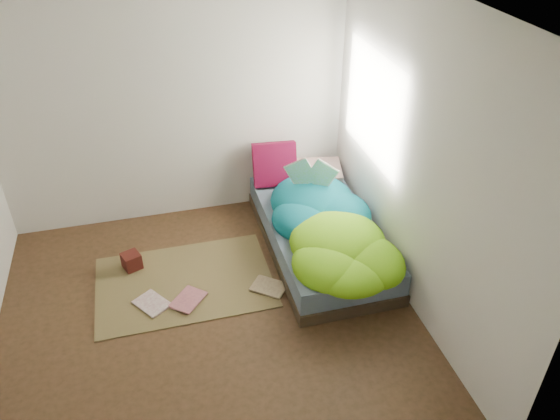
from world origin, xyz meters
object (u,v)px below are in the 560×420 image
object	(u,v)px
open_book	(311,166)
floor_book_b	(178,296)
floor_book_a	(142,310)
wooden_box	(132,261)
pillow_magenta	(275,164)
bed	(320,235)

from	to	relation	value
open_book	floor_book_b	size ratio (longest dim) A/B	1.38
floor_book_a	floor_book_b	xyz separation A→B (m)	(0.32, 0.10, 0.00)
open_book	wooden_box	xyz separation A→B (m)	(-1.81, -0.11, -0.72)
open_book	floor_book_a	size ratio (longest dim) A/B	1.39
floor_book_b	floor_book_a	bearing A→B (deg)	-121.04
pillow_magenta	wooden_box	world-z (taller)	pillow_magenta
bed	wooden_box	world-z (taller)	bed
floor_book_b	bed	bearing A→B (deg)	55.88
wooden_box	floor_book_a	distance (m)	0.63
open_book	pillow_magenta	bearing A→B (deg)	137.52
wooden_box	floor_book_a	world-z (taller)	wooden_box
wooden_box	floor_book_b	size ratio (longest dim) A/B	0.52
bed	wooden_box	distance (m)	1.83
pillow_magenta	open_book	world-z (taller)	open_book
wooden_box	floor_book_b	bearing A→B (deg)	-54.73
pillow_magenta	wooden_box	xyz separation A→B (m)	(-1.57, -0.65, -0.48)
wooden_box	floor_book_a	xyz separation A→B (m)	(0.05, -0.63, -0.07)
open_book	floor_book_b	bearing A→B (deg)	-131.81
pillow_magenta	floor_book_b	bearing A→B (deg)	-130.53
pillow_magenta	bed	bearing A→B (deg)	-67.59
floor_book_a	open_book	bearing A→B (deg)	-12.06
floor_book_b	open_book	bearing A→B (deg)	65.79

